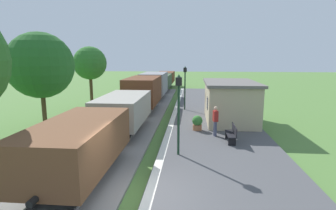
{
  "coord_description": "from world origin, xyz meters",
  "views": [
    {
      "loc": [
        1.73,
        -7.96,
        4.68
      ],
      "look_at": [
        0.23,
        8.75,
        1.65
      ],
      "focal_mm": 28.35,
      "sensor_mm": 36.0,
      "label": 1
    }
  ],
  "objects": [
    {
      "name": "freight_train",
      "position": [
        -2.4,
        17.55,
        1.51
      ],
      "size": [
        2.5,
        39.2,
        2.72
      ],
      "color": "brown",
      "rests_on": "rail_near"
    },
    {
      "name": "lamp_post_near",
      "position": [
        1.16,
        3.69,
        2.8
      ],
      "size": [
        0.28,
        0.28,
        3.7
      ],
      "color": "#193823",
      "rests_on": "platform_slab"
    },
    {
      "name": "tree_field_left",
      "position": [
        -7.33,
        15.17,
        4.14
      ],
      "size": [
        2.93,
        2.93,
        5.63
      ],
      "color": "#4C3823",
      "rests_on": "ground"
    },
    {
      "name": "ground_plane",
      "position": [
        0.0,
        0.0,
        0.0
      ],
      "size": [
        160.0,
        160.0,
        0.0
      ],
      "primitive_type": "plane",
      "color": "#517A38"
    },
    {
      "name": "station_hut",
      "position": [
        4.4,
        10.63,
        1.65
      ],
      "size": [
        3.5,
        5.8,
        2.78
      ],
      "color": "tan",
      "rests_on": "platform_slab"
    },
    {
      "name": "tree_trackside_far",
      "position": [
        -7.84,
        8.19,
        4.17
      ],
      "size": [
        4.17,
        4.17,
        6.26
      ],
      "color": "#4C3823",
      "rests_on": "ground"
    },
    {
      "name": "track_ballast",
      "position": [
        -2.4,
        0.0,
        0.06
      ],
      "size": [
        3.8,
        60.0,
        0.12
      ],
      "primitive_type": "cube",
      "color": "gray",
      "rests_on": "ground"
    },
    {
      "name": "lamp_post_far",
      "position": [
        1.16,
        14.36,
        2.8
      ],
      "size": [
        0.28,
        0.28,
        3.7
      ],
      "color": "#193823",
      "rests_on": "platform_slab"
    },
    {
      "name": "rail_far",
      "position": [
        -3.12,
        0.0,
        0.19
      ],
      "size": [
        0.07,
        60.0,
        0.14
      ],
      "primitive_type": "cube",
      "color": "slate",
      "rests_on": "track_ballast"
    },
    {
      "name": "person_waiting",
      "position": [
        3.1,
        6.81,
        1.18
      ],
      "size": [
        0.3,
        0.42,
        1.71
      ],
      "rotation": [
        0.0,
        0.0,
        3.32
      ],
      "color": "#474C66",
      "rests_on": "platform_slab"
    },
    {
      "name": "platform_edge_stripe",
      "position": [
        0.4,
        0.0,
        0.25
      ],
      "size": [
        0.36,
        60.0,
        0.01
      ],
      "primitive_type": "cube",
      "color": "silver",
      "rests_on": "platform_slab"
    },
    {
      "name": "rail_near",
      "position": [
        -1.68,
        0.0,
        0.19
      ],
      "size": [
        0.07,
        60.0,
        0.14
      ],
      "primitive_type": "cube",
      "color": "slate",
      "rests_on": "track_ballast"
    },
    {
      "name": "potted_planter",
      "position": [
        2.11,
        7.95,
        0.72
      ],
      "size": [
        0.64,
        0.64,
        0.92
      ],
      "color": "#9E6642",
      "rests_on": "platform_slab"
    },
    {
      "name": "bench_near_hut",
      "position": [
        3.89,
        5.78,
        0.72
      ],
      "size": [
        0.42,
        1.5,
        0.91
      ],
      "color": "black",
      "rests_on": "platform_slab"
    },
    {
      "name": "platform_slab",
      "position": [
        3.2,
        0.0,
        0.12
      ],
      "size": [
        6.0,
        60.0,
        0.25
      ],
      "primitive_type": "cube",
      "color": "#4C4C4F",
      "rests_on": "ground"
    }
  ]
}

